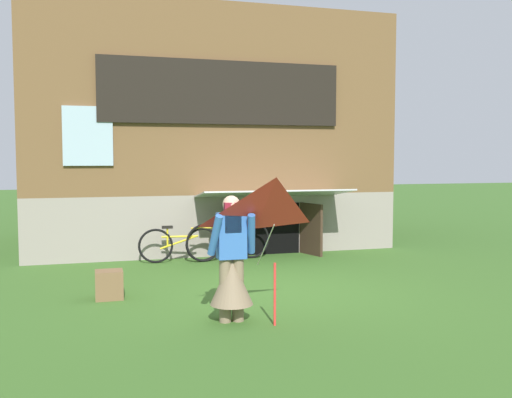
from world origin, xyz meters
The scene contains 7 objects.
ground_plane centered at (0.00, 0.00, 0.00)m, with size 60.00×60.00×0.00m, color #386023.
log_house centered at (0.00, 5.27, 2.52)m, with size 7.63×5.66×5.05m.
person centered at (-0.90, -1.51, 0.64)m, with size 0.60×0.52×1.53m.
kite centered at (-0.53, -2.11, 1.29)m, with size 1.07×1.09×1.63m.
bicycle_black centered at (0.01, 2.55, 0.38)m, with size 1.71×0.28×0.78m.
bicycle_yellow centered at (-0.94, 2.56, 0.34)m, with size 1.53×0.18×0.70m.
wooden_crate centered at (-2.30, 0.04, 0.20)m, with size 0.38×0.32×0.40m, color brown.
Camera 1 is at (-2.48, -8.08, 1.97)m, focal length 39.96 mm.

